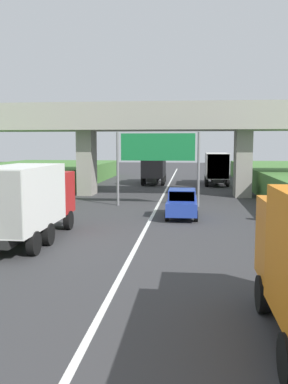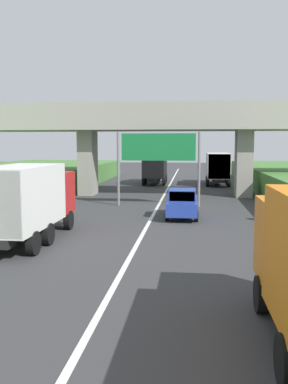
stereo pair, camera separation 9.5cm
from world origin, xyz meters
name	(u,v)px [view 1 (the left image)]	position (x,y,z in m)	size (l,w,h in m)	color
lane_centre_stripe	(157,207)	(0.00, 26.77, 0.00)	(0.20, 93.54, 0.01)	white
overpass_bridge	(163,127)	(0.00, 33.46, 5.81)	(40.00, 4.80, 7.72)	#9E998E
overhead_highway_sign	(158,152)	(0.00, 27.30, 3.84)	(5.88, 0.18, 5.22)	slate
truck_green	(216,167)	(5.09, 43.88, 1.93)	(2.44, 7.30, 3.44)	black
truck_black	(154,166)	(-1.64, 44.22, 1.93)	(2.44, 7.30, 3.44)	black
truck_red	(28,199)	(-4.88, 15.74, 1.93)	(2.44, 7.30, 3.44)	black
car_blue	(182,203)	(1.81, 22.69, 0.86)	(1.86, 4.10, 1.72)	#233D9E
construction_barrel_3	(283,226)	(6.72, 18.22, 0.46)	(0.57, 0.57, 0.90)	orange
construction_barrel_4	(267,213)	(6.66, 22.08, 0.46)	(0.57, 0.57, 0.90)	orange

